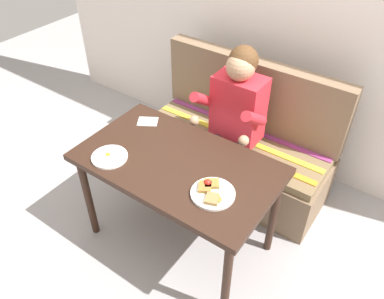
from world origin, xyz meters
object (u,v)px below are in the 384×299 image
(plate_breakfast, at_px, (212,192))
(plate_eggs, at_px, (110,157))
(napkin, at_px, (148,122))
(table, at_px, (178,172))
(person, at_px, (233,115))
(couch, at_px, (237,147))

(plate_breakfast, relative_size, plate_eggs, 1.12)
(plate_eggs, xyz_separation_m, napkin, (-0.05, 0.41, -0.01))
(plate_breakfast, xyz_separation_m, plate_eggs, (-0.66, -0.10, -0.01))
(table, bearing_deg, plate_eggs, -149.34)
(napkin, bearing_deg, plate_breakfast, -23.71)
(table, height_order, person, person)
(plate_breakfast, bearing_deg, table, 161.03)
(couch, xyz_separation_m, person, (0.03, -0.17, 0.41))
(table, bearing_deg, person, 86.92)
(couch, height_order, napkin, couch)
(plate_breakfast, bearing_deg, person, 111.91)
(table, relative_size, person, 0.99)
(couch, xyz_separation_m, plate_eggs, (-0.35, -0.97, 0.41))
(person, relative_size, plate_breakfast, 5.03)
(couch, bearing_deg, person, -79.70)
(person, relative_size, napkin, 9.25)
(couch, bearing_deg, napkin, -125.92)
(couch, height_order, plate_eggs, couch)
(plate_breakfast, height_order, plate_eggs, plate_breakfast)
(table, distance_m, plate_eggs, 0.42)
(person, distance_m, napkin, 0.58)
(person, bearing_deg, couch, 100.30)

